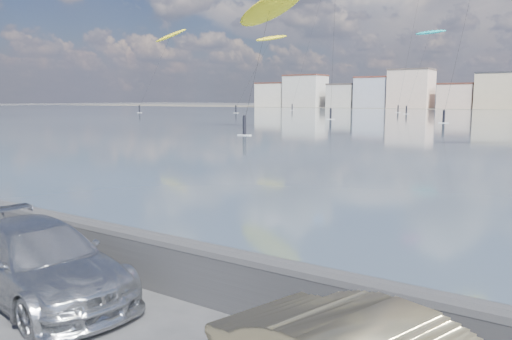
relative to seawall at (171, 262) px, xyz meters
The scene contains 6 objects.
seawall is the anchor object (origin of this frame).
car_silver 2.32m from the seawall, 140.63° to the right, with size 1.87×4.60×1.33m, color #AEB0B6.
kitesurfer_10 49.86m from the seawall, 120.33° to the left, with size 10.81×11.61×15.86m.
kitesurfer_12 131.38m from the seawall, 133.49° to the left, with size 9.19×15.06×22.57m.
kitesurfer_16 123.66m from the seawall, 103.24° to the left, with size 7.70×11.52×20.11m.
kitesurfer_17 123.37m from the seawall, 121.47° to the left, with size 7.91×15.20×20.36m.
Camera 1 is at (6.19, -3.69, 3.53)m, focal length 35.00 mm.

